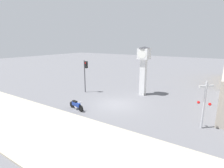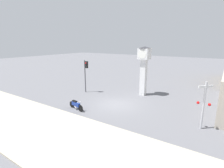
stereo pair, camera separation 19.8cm
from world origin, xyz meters
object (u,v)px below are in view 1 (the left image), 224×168
Objects in this scene: traffic_light at (85,71)px; railroad_crossing_signal at (204,103)px; motorcycle at (76,105)px; clock_tower at (144,63)px.

traffic_light is 1.13× the size of railroad_crossing_signal.
motorcycle is at bearing -58.23° from traffic_light.
clock_tower reaches higher than traffic_light.
traffic_light is at bearing 133.67° from motorcycle.
clock_tower reaches higher than motorcycle.
motorcycle is 0.36× the size of clock_tower.
railroad_crossing_signal is at bearing 24.69° from motorcycle.
traffic_light reaches higher than railroad_crossing_signal.
clock_tower is 1.60× the size of railroad_crossing_signal.
traffic_light is 13.12m from railroad_crossing_signal.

